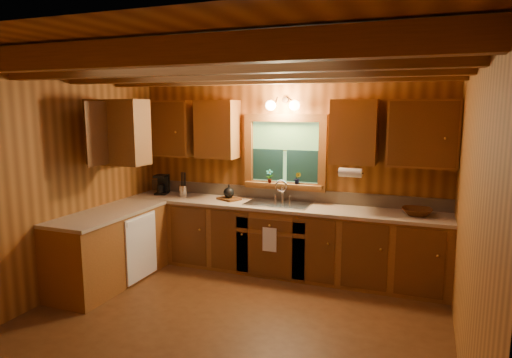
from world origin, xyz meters
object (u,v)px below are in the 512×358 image
at_px(cutting_board, 229,199).
at_px(wicker_basket, 417,212).
at_px(coffee_maker, 162,184).
at_px(sink, 278,207).

bearing_deg(cutting_board, wicker_basket, 24.35).
distance_m(cutting_board, wicker_basket, 2.40).
relative_size(coffee_maker, cutting_board, 0.96).
height_order(sink, coffee_maker, sink).
xyz_separation_m(coffee_maker, cutting_board, (1.07, -0.03, -0.13)).
xyz_separation_m(sink, cutting_board, (-0.71, 0.02, 0.06)).
distance_m(sink, cutting_board, 0.71).
relative_size(sink, wicker_basket, 2.41).
bearing_deg(sink, cutting_board, 178.12).
bearing_deg(coffee_maker, sink, -14.17).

